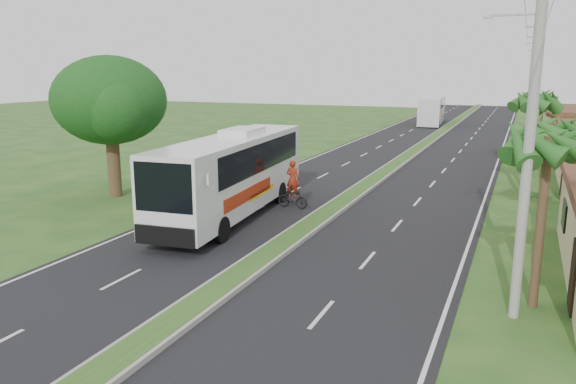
% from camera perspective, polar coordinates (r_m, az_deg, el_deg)
% --- Properties ---
extents(ground, '(180.00, 180.00, 0.00)m').
position_cam_1_polar(ground, '(17.62, -7.54, -10.43)').
color(ground, '#1F4C1C').
rests_on(ground, ground).
extents(road_asphalt, '(14.00, 160.00, 0.02)m').
position_cam_1_polar(road_asphalt, '(35.61, 8.89, 1.23)').
color(road_asphalt, black).
rests_on(road_asphalt, ground).
extents(median_strip, '(1.20, 160.00, 0.18)m').
position_cam_1_polar(median_strip, '(35.60, 8.90, 1.38)').
color(median_strip, gray).
rests_on(median_strip, ground).
extents(lane_edge_left, '(0.12, 160.00, 0.01)m').
position_cam_1_polar(lane_edge_left, '(37.75, -1.01, 1.99)').
color(lane_edge_left, silver).
rests_on(lane_edge_left, ground).
extents(lane_edge_right, '(0.12, 160.00, 0.01)m').
position_cam_1_polar(lane_edge_right, '(34.66, 19.69, 0.32)').
color(lane_edge_right, silver).
rests_on(lane_edge_right, ground).
extents(palm_verge_a, '(2.40, 2.40, 5.45)m').
position_cam_1_polar(palm_verge_a, '(17.08, 24.94, 4.31)').
color(palm_verge_a, '#473321').
rests_on(palm_verge_a, ground).
extents(palm_verge_b, '(2.40, 2.40, 5.05)m').
position_cam_1_polar(palm_verge_b, '(26.08, 25.21, 5.83)').
color(palm_verge_b, '#473321').
rests_on(palm_verge_b, ground).
extents(palm_verge_c, '(2.40, 2.40, 5.85)m').
position_cam_1_polar(palm_verge_c, '(32.99, 23.90, 8.41)').
color(palm_verge_c, '#473321').
rests_on(palm_verge_c, ground).
extents(palm_verge_d, '(2.40, 2.40, 5.25)m').
position_cam_1_polar(palm_verge_d, '(42.02, 24.40, 8.21)').
color(palm_verge_d, '#473321').
rests_on(palm_verge_d, ground).
extents(shade_tree, '(6.30, 6.00, 7.54)m').
position_cam_1_polar(shade_tree, '(31.57, -17.79, 8.57)').
color(shade_tree, '#473321').
rests_on(shade_tree, ground).
extents(utility_pole_a, '(1.60, 0.28, 11.00)m').
position_cam_1_polar(utility_pole_a, '(15.99, 23.54, 7.32)').
color(utility_pole_a, gray).
rests_on(utility_pole_a, ground).
extents(utility_pole_b, '(3.20, 0.28, 12.00)m').
position_cam_1_polar(utility_pole_b, '(31.95, 23.50, 10.40)').
color(utility_pole_b, gray).
rests_on(utility_pole_b, ground).
extents(utility_pole_c, '(1.60, 0.28, 11.00)m').
position_cam_1_polar(utility_pole_c, '(51.96, 23.43, 10.13)').
color(utility_pole_c, gray).
rests_on(utility_pole_c, ground).
extents(utility_pole_d, '(1.60, 0.28, 10.50)m').
position_cam_1_polar(utility_pole_d, '(71.96, 23.39, 10.27)').
color(utility_pole_d, gray).
rests_on(utility_pole_d, ground).
extents(coach_bus_main, '(3.66, 12.66, 4.04)m').
position_cam_1_polar(coach_bus_main, '(26.22, -5.59, 2.25)').
color(coach_bus_main, white).
rests_on(coach_bus_main, ground).
extents(coach_bus_far, '(3.47, 11.84, 3.40)m').
position_cam_1_polar(coach_bus_far, '(73.89, 14.43, 8.20)').
color(coach_bus_far, silver).
rests_on(coach_bus_far, ground).
extents(motorcyclist, '(1.64, 0.55, 2.44)m').
position_cam_1_polar(motorcyclist, '(27.81, 0.48, 0.22)').
color(motorcyclist, black).
rests_on(motorcyclist, ground).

